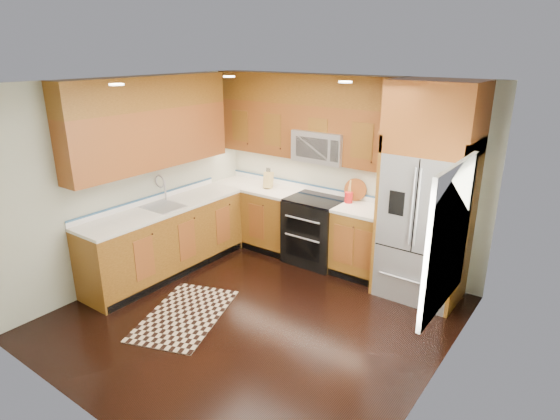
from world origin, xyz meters
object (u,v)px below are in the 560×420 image
Objects in this scene: range at (315,231)px; refrigerator at (428,194)px; utensil_crock at (349,195)px; rug at (185,315)px; knife_block at (268,180)px.

refrigerator is at bearing -1.40° from range.
utensil_crock reaches higher than range.
utensil_crock is at bearing 48.89° from rug.
refrigerator reaches higher than knife_block.
range is 1.05m from knife_block.
utensil_crock is at bearing 3.14° from knife_block.
refrigerator is 3.15m from rug.
knife_block reaches higher than rug.
knife_block is (-0.44, 2.17, 1.06)m from rug.
refrigerator reaches higher than utensil_crock.
range is 1.76m from refrigerator.
knife_block is 0.98× the size of utensil_crock.
range is 0.70× the size of rug.
utensil_crock is (0.44, 0.13, 0.58)m from range.
knife_block reaches higher than range.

